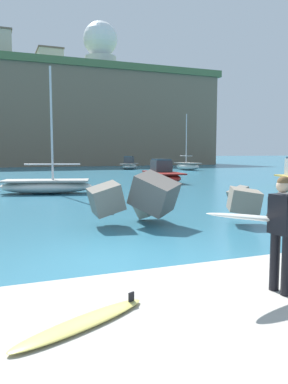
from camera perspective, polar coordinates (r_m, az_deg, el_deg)
ground_plane at (r=8.85m, az=-2.52°, el=-9.52°), size 400.00×400.00×0.00m
walkway_path at (r=5.41m, az=12.13°, el=-18.71°), size 48.00×4.40×0.24m
breakwater_jetty at (r=10.07m, az=-18.92°, el=-2.28°), size 32.27×6.81×2.03m
surfer_with_board at (r=6.12m, az=19.03°, el=-4.59°), size 2.11×1.21×1.78m
spare_surfboard at (r=5.01m, az=-9.10°, el=-18.73°), size 1.96×1.20×0.19m
boat_near_left at (r=50.45m, az=6.53°, el=3.91°), size 2.26×4.67×7.33m
boat_near_centre at (r=30.27m, az=2.79°, el=2.61°), size 2.90×6.27×1.83m
boat_mid_right at (r=22.50m, az=-14.45°, el=0.95°), size 5.58×3.32×7.14m
boat_far_centre at (r=53.17m, az=-2.21°, el=4.06°), size 4.13×5.20×1.81m
headland_bluff at (r=78.81m, az=-19.11°, el=10.33°), size 73.26×31.85×17.50m
radar_dome at (r=77.39m, az=-6.54°, el=20.89°), size 6.45×6.45×9.30m
station_building_central at (r=81.68m, az=-13.94°, el=18.27°), size 4.87×6.31×4.90m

